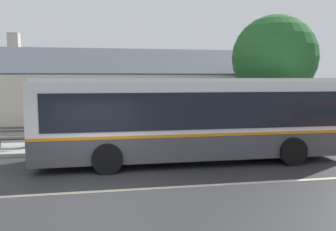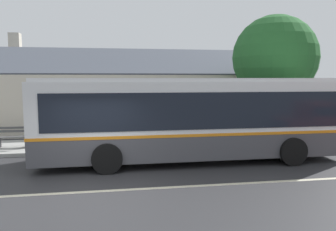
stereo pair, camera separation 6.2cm
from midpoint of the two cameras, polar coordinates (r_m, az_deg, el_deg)
ground_plane at (r=9.37m, az=-12.83°, el=-12.82°), size 300.00×300.00×0.00m
sidewalk_far at (r=15.15m, az=-11.60°, el=-5.07°), size 60.00×3.00×0.15m
lane_divider_stripe at (r=9.37m, az=-12.83°, el=-12.79°), size 60.00×0.16×0.01m
community_building at (r=23.07m, az=-10.40°, el=3.10°), size 23.43×11.04×6.14m
transit_bus at (r=12.16m, az=3.90°, el=-0.20°), size 11.16×2.81×3.08m
bench_by_building at (r=15.29m, az=-25.45°, el=-3.60°), size 1.57×0.51×0.94m
street_tree_primary at (r=17.58m, az=17.91°, el=9.52°), size 4.23×4.23×6.23m
bus_stop_sign at (r=16.97m, az=25.38°, el=1.01°), size 0.36×0.07×2.40m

